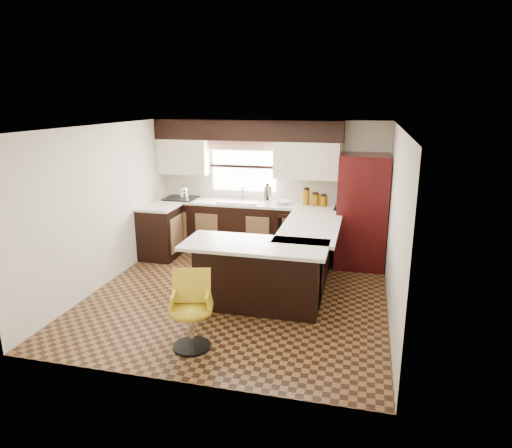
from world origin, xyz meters
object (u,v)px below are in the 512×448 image
(peninsula_return, at_px, (258,277))
(bar_chair, at_px, (191,312))
(peninsula_long, at_px, (307,256))
(refrigerator, at_px, (362,211))

(peninsula_return, bearing_deg, bar_chair, -112.47)
(peninsula_long, xyz_separation_m, peninsula_return, (-0.53, -0.97, 0.00))
(refrigerator, height_order, bar_chair, refrigerator)
(peninsula_long, bearing_deg, bar_chair, -115.16)
(peninsula_long, relative_size, peninsula_return, 1.18)
(refrigerator, xyz_separation_m, bar_chair, (-1.80, -3.23, -0.50))
(peninsula_long, xyz_separation_m, refrigerator, (0.78, 1.05, 0.49))
(peninsula_long, xyz_separation_m, bar_chair, (-1.02, -2.17, -0.00))
(peninsula_return, distance_m, bar_chair, 1.30)
(refrigerator, relative_size, bar_chair, 2.12)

